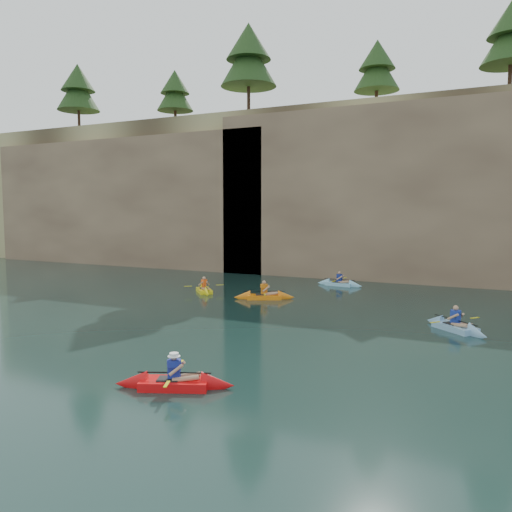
% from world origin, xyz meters
% --- Properties ---
extents(ground, '(160.00, 160.00, 0.00)m').
position_xyz_m(ground, '(0.00, 0.00, 0.00)').
color(ground, black).
rests_on(ground, ground).
extents(cliff, '(70.00, 16.00, 12.00)m').
position_xyz_m(cliff, '(0.00, 30.00, 6.00)').
color(cliff, tan).
rests_on(cliff, ground).
extents(cliff_slab_west, '(26.00, 2.40, 10.56)m').
position_xyz_m(cliff_slab_west, '(-20.00, 22.60, 5.28)').
color(cliff_slab_west, '#977C5B').
rests_on(cliff_slab_west, ground).
extents(cliff_slab_center, '(24.00, 2.40, 11.40)m').
position_xyz_m(cliff_slab_center, '(2.00, 22.60, 5.70)').
color(cliff_slab_center, '#977C5B').
rests_on(cliff_slab_center, ground).
extents(sea_cave_west, '(4.50, 1.00, 4.00)m').
position_xyz_m(sea_cave_west, '(-18.00, 21.95, 2.00)').
color(sea_cave_west, black).
rests_on(sea_cave_west, ground).
extents(sea_cave_center, '(3.50, 1.00, 3.20)m').
position_xyz_m(sea_cave_center, '(-4.00, 21.95, 1.60)').
color(sea_cave_center, black).
rests_on(sea_cave_center, ground).
extents(cliff_pines, '(56.00, 6.00, 7.83)m').
position_xyz_m(cliff_pines, '(0.00, 25.00, 15.91)').
color(cliff_pines, black).
rests_on(cliff_pines, cliff).
extents(main_kayaker, '(3.10, 1.98, 1.14)m').
position_xyz_m(main_kayaker, '(0.32, 0.47, 0.15)').
color(main_kayaker, red).
rests_on(main_kayaker, ground).
extents(kayaker_orange, '(3.09, 2.12, 1.18)m').
position_xyz_m(kayaker_orange, '(-2.92, 13.00, 0.15)').
color(kayaker_orange, orange).
rests_on(kayaker_orange, ground).
extents(kayaker_ltblue_near, '(2.73, 2.56, 1.19)m').
position_xyz_m(kayaker_ltblue_near, '(6.34, 10.12, 0.15)').
color(kayaker_ltblue_near, '#7FB0D5').
rests_on(kayaker_ltblue_near, ground).
extents(kayaker_yellow, '(2.26, 2.44, 1.09)m').
position_xyz_m(kayaker_yellow, '(-6.74, 13.43, 0.14)').
color(kayaker_yellow, yellow).
rests_on(kayaker_yellow, ground).
extents(kayaker_ltblue_mid, '(2.89, 2.15, 1.08)m').
position_xyz_m(kayaker_ltblue_mid, '(-0.71, 19.00, 0.13)').
color(kayaker_ltblue_mid, '#91D4F3').
rests_on(kayaker_ltblue_mid, ground).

